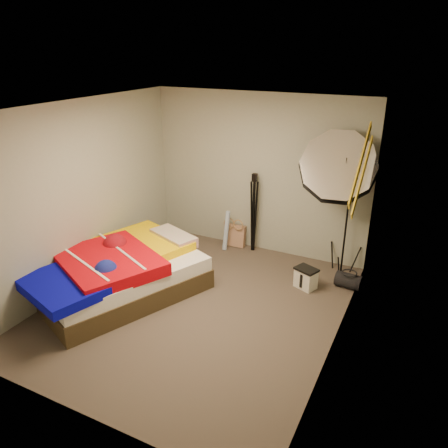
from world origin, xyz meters
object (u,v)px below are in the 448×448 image
Objects in this scene: camera_case at (306,279)px; bed at (119,272)px; tote_bag at (235,235)px; photo_umbrella at (338,168)px; duffel_bag at (348,281)px; wrapping_roll at (226,231)px; camera_tripod at (254,207)px.

camera_case is 0.11× the size of bed.
tote_bag is 2.18m from photo_umbrella.
duffel_bag is (2.00, -0.55, -0.07)m from tote_bag.
photo_umbrella reaches higher than duffel_bag.
wrapping_roll is 0.29× the size of photo_umbrella.
wrapping_roll is 1.99m from bed.
tote_bag is 1.03× the size of duffel_bag.
duffel_bag is 0.13× the size of bed.
photo_umbrella reaches higher than bed.
camera_tripod reaches higher than wrapping_roll.
bed is at bearing -143.28° from photo_umbrella.
tote_bag is at bearing 173.60° from camera_case.
photo_umbrella is at bearing 36.72° from bed.
tote_bag is 0.24m from wrapping_roll.
wrapping_roll is at bearing -113.96° from tote_bag.
photo_umbrella reaches higher than camera_case.
photo_umbrella is (2.40, 1.79, 1.28)m from bed.
duffel_bag is 1.55m from photo_umbrella.
duffel_bag is at bearing -10.16° from wrapping_roll.
wrapping_roll is 1.86× the size of duffel_bag.
tote_bag is at bearing 170.07° from duffel_bag.
camera_tripod reaches higher than bed.
camera_case is at bearing -107.56° from photo_umbrella.
photo_umbrella reaches higher than camera_tripod.
wrapping_roll is 2.35× the size of camera_case.
wrapping_roll is at bearing -179.80° from camera_case.
bed is at bearing -128.40° from camera_case.
photo_umbrella is at bearing 95.02° from camera_case.
photo_umbrella is 1.57m from camera_tripod.
camera_tripod is at bearing 167.79° from camera_case.
duffel_bag is 1.85m from camera_tripod.
camera_case is 0.59m from duffel_bag.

